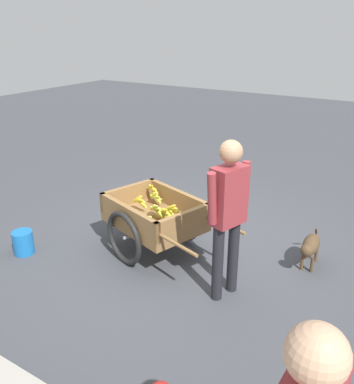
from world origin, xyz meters
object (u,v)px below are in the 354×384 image
Objects in this scene: fruit_cart at (155,218)px; vendor_person at (228,207)px; dog at (310,246)px; plastic_bucket at (23,242)px.

fruit_cart is 1.26m from vendor_person.
vendor_person is 2.40× the size of dog.
vendor_person reaches higher than fruit_cart.
vendor_person is 2.59m from plastic_bucket.
vendor_person is (-1.09, 0.34, 0.53)m from fruit_cart.
fruit_cart is at bearing -17.53° from vendor_person.
dog is at bearing -159.81° from fruit_cart.
vendor_person is at bearing 162.47° from fruit_cart.
fruit_cart is at bearing -146.14° from plastic_bucket.
dog is (-1.68, -0.62, -0.17)m from fruit_cart.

